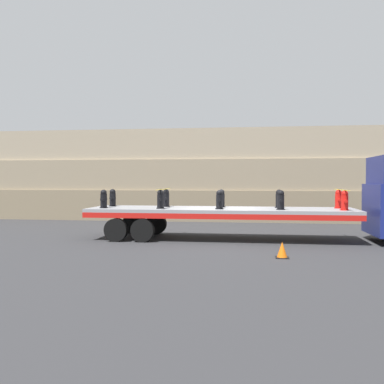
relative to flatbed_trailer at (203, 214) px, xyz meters
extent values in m
plane|color=#2D2D30|center=(0.68, 0.00, -1.00)|extent=(120.00, 120.00, 0.00)
cube|color=#84755B|center=(0.68, 8.16, -0.13)|extent=(60.00, 3.00, 1.74)
cube|color=gray|center=(0.68, 8.31, 1.61)|extent=(60.00, 3.00, 1.74)
cube|color=tan|center=(0.68, 8.46, 3.35)|extent=(60.00, 3.00, 1.74)
cube|color=gray|center=(0.68, 0.00, 0.16)|extent=(10.33, 2.49, 0.13)
cube|color=red|center=(0.68, -1.21, -0.01)|extent=(10.33, 0.08, 0.20)
cube|color=red|center=(0.68, 1.21, -0.01)|extent=(10.33, 0.08, 0.20)
cylinder|color=black|center=(-2.16, -1.15, -0.56)|extent=(0.88, 0.30, 0.88)
cylinder|color=black|center=(-2.16, 1.15, -0.56)|extent=(0.88, 0.30, 0.88)
cylinder|color=black|center=(-3.19, -1.15, -0.56)|extent=(0.88, 0.30, 0.88)
cylinder|color=black|center=(-3.19, 1.15, -0.56)|extent=(0.88, 0.30, 0.88)
cylinder|color=black|center=(-3.88, -0.55, 0.24)|extent=(0.32, 0.32, 0.03)
cylinder|color=black|center=(-3.88, -0.55, 0.50)|extent=(0.26, 0.26, 0.55)
sphere|color=black|center=(-3.88, -0.55, 0.83)|extent=(0.24, 0.24, 0.24)
cylinder|color=black|center=(-3.88, -0.75, 0.56)|extent=(0.12, 0.14, 0.12)
cylinder|color=black|center=(-3.88, -0.35, 0.56)|extent=(0.12, 0.14, 0.12)
cylinder|color=black|center=(-3.88, 0.55, 0.24)|extent=(0.32, 0.32, 0.03)
cylinder|color=black|center=(-3.88, 0.55, 0.50)|extent=(0.26, 0.26, 0.55)
sphere|color=black|center=(-3.88, 0.55, 0.83)|extent=(0.24, 0.24, 0.24)
cylinder|color=black|center=(-3.88, 0.35, 0.56)|extent=(0.12, 0.14, 0.12)
cylinder|color=black|center=(-3.88, 0.75, 0.56)|extent=(0.12, 0.14, 0.12)
cylinder|color=black|center=(-1.60, -0.55, 0.24)|extent=(0.32, 0.32, 0.03)
cylinder|color=black|center=(-1.60, -0.55, 0.50)|extent=(0.26, 0.26, 0.55)
sphere|color=black|center=(-1.60, -0.55, 0.83)|extent=(0.24, 0.24, 0.24)
cylinder|color=black|center=(-1.60, -0.75, 0.56)|extent=(0.12, 0.14, 0.12)
cylinder|color=black|center=(-1.60, -0.35, 0.56)|extent=(0.12, 0.14, 0.12)
cylinder|color=black|center=(-1.60, 0.55, 0.24)|extent=(0.32, 0.32, 0.03)
cylinder|color=black|center=(-1.60, 0.55, 0.50)|extent=(0.26, 0.26, 0.55)
sphere|color=black|center=(-1.60, 0.55, 0.83)|extent=(0.24, 0.24, 0.24)
cylinder|color=black|center=(-1.60, 0.35, 0.56)|extent=(0.12, 0.14, 0.12)
cylinder|color=black|center=(-1.60, 0.75, 0.56)|extent=(0.12, 0.14, 0.12)
cylinder|color=black|center=(0.68, -0.55, 0.24)|extent=(0.32, 0.32, 0.03)
cylinder|color=black|center=(0.68, -0.55, 0.50)|extent=(0.26, 0.26, 0.55)
sphere|color=black|center=(0.68, -0.55, 0.83)|extent=(0.24, 0.24, 0.24)
cylinder|color=black|center=(0.68, -0.75, 0.56)|extent=(0.12, 0.14, 0.12)
cylinder|color=black|center=(0.68, -0.35, 0.56)|extent=(0.12, 0.14, 0.12)
cylinder|color=black|center=(0.68, 0.55, 0.24)|extent=(0.32, 0.32, 0.03)
cylinder|color=black|center=(0.68, 0.55, 0.50)|extent=(0.26, 0.26, 0.55)
sphere|color=black|center=(0.68, 0.55, 0.83)|extent=(0.24, 0.24, 0.24)
cylinder|color=black|center=(0.68, 0.35, 0.56)|extent=(0.12, 0.14, 0.12)
cylinder|color=black|center=(0.68, 0.75, 0.56)|extent=(0.12, 0.14, 0.12)
cylinder|color=black|center=(2.96, -0.55, 0.24)|extent=(0.32, 0.32, 0.03)
cylinder|color=black|center=(2.96, -0.55, 0.50)|extent=(0.26, 0.26, 0.55)
sphere|color=black|center=(2.96, -0.55, 0.83)|extent=(0.24, 0.24, 0.24)
cylinder|color=black|center=(2.96, -0.75, 0.56)|extent=(0.12, 0.14, 0.12)
cylinder|color=black|center=(2.96, -0.35, 0.56)|extent=(0.12, 0.14, 0.12)
cylinder|color=black|center=(2.96, 0.55, 0.24)|extent=(0.32, 0.32, 0.03)
cylinder|color=black|center=(2.96, 0.55, 0.50)|extent=(0.26, 0.26, 0.55)
sphere|color=black|center=(2.96, 0.55, 0.83)|extent=(0.24, 0.24, 0.24)
cylinder|color=black|center=(2.96, 0.35, 0.56)|extent=(0.12, 0.14, 0.12)
cylinder|color=black|center=(2.96, 0.75, 0.56)|extent=(0.12, 0.14, 0.12)
cylinder|color=red|center=(5.25, -0.55, 0.24)|extent=(0.32, 0.32, 0.03)
cylinder|color=red|center=(5.25, -0.55, 0.50)|extent=(0.26, 0.26, 0.55)
sphere|color=red|center=(5.25, -0.55, 0.83)|extent=(0.24, 0.24, 0.24)
cylinder|color=red|center=(5.25, -0.75, 0.56)|extent=(0.12, 0.14, 0.12)
cylinder|color=red|center=(5.25, -0.35, 0.56)|extent=(0.12, 0.14, 0.12)
cylinder|color=red|center=(5.25, 0.55, 0.24)|extent=(0.32, 0.32, 0.03)
cylinder|color=red|center=(5.25, 0.55, 0.50)|extent=(0.26, 0.26, 0.55)
sphere|color=red|center=(5.25, 0.55, 0.83)|extent=(0.24, 0.24, 0.24)
cylinder|color=red|center=(5.25, 0.35, 0.56)|extent=(0.12, 0.14, 0.12)
cylinder|color=red|center=(5.25, 0.75, 0.56)|extent=(0.12, 0.14, 0.12)
cube|color=yellow|center=(-1.60, 0.00, 0.96)|extent=(0.05, 2.69, 0.01)
cube|color=yellow|center=(5.25, 0.00, 0.96)|extent=(0.05, 2.69, 0.01)
cube|color=black|center=(2.80, -3.74, -0.99)|extent=(0.40, 0.40, 0.03)
cone|color=orange|center=(2.80, -3.74, -0.75)|extent=(0.31, 0.31, 0.46)
camera|label=1|loc=(1.89, -16.71, 1.34)|focal=40.00mm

